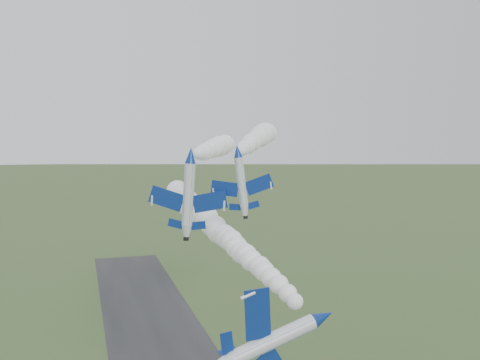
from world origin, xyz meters
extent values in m
cylinder|color=silver|center=(5.76, -9.36, 29.91)|extent=(2.62, 9.00, 1.97)
cone|color=navy|center=(6.17, -14.95, 29.91)|extent=(2.14, 2.46, 1.97)
cone|color=silver|center=(5.36, -3.98, 29.91)|extent=(2.11, 2.04, 1.97)
cylinder|color=black|center=(5.28, -2.93, 29.91)|extent=(1.04, 0.71, 1.00)
ellipsoid|color=black|center=(6.49, -11.59, 30.08)|extent=(1.54, 3.13, 1.32)
cube|color=navy|center=(4.64, -8.60, 32.90)|extent=(1.72, 2.64, 4.70)
cube|color=navy|center=(6.45, -8.46, 26.83)|extent=(1.72, 2.64, 4.70)
cube|color=navy|center=(4.95, -4.97, 31.53)|extent=(0.79, 1.21, 2.06)
cube|color=navy|center=(5.91, -4.90, 28.29)|extent=(0.79, 1.21, 2.06)
cube|color=navy|center=(6.76, -5.09, 30.30)|extent=(2.38, 1.85, 0.79)
cylinder|color=silver|center=(-0.91, 22.80, 45.08)|extent=(5.15, 9.35, 1.77)
cone|color=navy|center=(-3.12, 17.32, 45.08)|extent=(2.56, 2.94, 1.77)
cone|color=silver|center=(1.22, 28.07, 45.08)|extent=(2.40, 2.52, 1.77)
cylinder|color=black|center=(1.63, 29.10, 45.08)|extent=(1.08, 0.96, 0.90)
ellipsoid|color=black|center=(-1.77, 20.55, 45.70)|extent=(2.30, 3.42, 1.18)
cube|color=navy|center=(-3.68, 24.88, 45.12)|extent=(5.76, 4.40, 0.48)
cube|color=navy|center=(2.51, 22.38, 44.70)|extent=(5.76, 4.40, 0.48)
cube|color=navy|center=(-0.81, 27.81, 45.19)|extent=(2.53, 1.97, 0.25)
cube|color=navy|center=(2.49, 26.47, 44.97)|extent=(2.53, 1.97, 0.25)
cube|color=navy|center=(0.82, 26.86, 46.52)|extent=(0.93, 1.76, 2.46)
cylinder|color=silver|center=(6.54, 23.01, 45.66)|extent=(4.18, 7.67, 1.52)
cone|color=navy|center=(4.80, 18.52, 45.66)|extent=(2.14, 2.41, 1.52)
cone|color=silver|center=(8.23, 27.34, 45.66)|extent=(2.01, 2.08, 1.52)
cylinder|color=black|center=(8.55, 28.18, 45.66)|extent=(0.91, 0.79, 0.77)
ellipsoid|color=black|center=(5.77, 21.20, 46.17)|extent=(1.89, 2.81, 1.01)
cube|color=navy|center=(4.30, 24.67, 45.20)|extent=(4.68, 3.54, 0.63)
cube|color=navy|center=(9.35, 22.70, 45.85)|extent=(4.68, 3.54, 0.63)
cube|color=navy|center=(6.58, 27.10, 45.48)|extent=(2.06, 1.59, 0.31)
cube|color=navy|center=(9.27, 26.05, 45.83)|extent=(2.06, 1.59, 0.31)
cube|color=navy|center=(7.72, 26.42, 46.83)|extent=(0.85, 1.48, 2.00)
camera|label=1|loc=(-17.11, -56.62, 47.60)|focal=40.00mm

